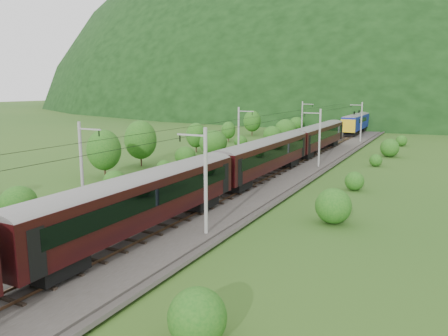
% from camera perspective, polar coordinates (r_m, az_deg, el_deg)
% --- Properties ---
extents(ground, '(600.00, 600.00, 0.00)m').
position_cam_1_polar(ground, '(36.86, -10.84, -7.35)').
color(ground, '#265019').
rests_on(ground, ground).
extents(railbed, '(14.00, 220.00, 0.30)m').
position_cam_1_polar(railbed, '(44.79, -2.97, -3.78)').
color(railbed, '#38332D').
rests_on(railbed, ground).
extents(track_left, '(2.40, 220.00, 0.27)m').
position_cam_1_polar(track_left, '(45.95, -5.57, -3.17)').
color(track_left, brown).
rests_on(track_left, railbed).
extents(track_right, '(2.40, 220.00, 0.27)m').
position_cam_1_polar(track_right, '(43.61, -0.24, -3.86)').
color(track_right, brown).
rests_on(track_right, railbed).
extents(catenary_left, '(2.54, 192.28, 8.00)m').
position_cam_1_polar(catenary_left, '(66.10, 1.98, 4.67)').
color(catenary_left, gray).
rests_on(catenary_left, railbed).
extents(catenary_right, '(2.54, 192.28, 8.00)m').
position_cam_1_polar(catenary_right, '(61.92, 12.31, 4.04)').
color(catenary_right, gray).
rests_on(catenary_right, railbed).
extents(overhead_wires, '(4.83, 198.00, 0.03)m').
position_cam_1_polar(overhead_wires, '(43.60, -3.06, 5.11)').
color(overhead_wires, black).
rests_on(overhead_wires, ground).
extents(mountain_main, '(504.00, 360.00, 244.00)m').
position_cam_1_polar(mountain_main, '(288.57, 22.98, 7.41)').
color(mountain_main, black).
rests_on(mountain_main, ground).
extents(mountain_ridge, '(336.00, 280.00, 132.00)m').
position_cam_1_polar(mountain_ridge, '(357.09, 3.77, 8.63)').
color(mountain_ridge, black).
rests_on(mountain_ridge, ground).
extents(train, '(3.17, 151.79, 5.52)m').
position_cam_1_polar(train, '(42.11, -0.81, 0.29)').
color(train, black).
rests_on(train, ground).
extents(hazard_post_near, '(0.16, 0.16, 1.49)m').
position_cam_1_polar(hazard_post_near, '(97.07, 14.03, 4.16)').
color(hazard_post_near, red).
rests_on(hazard_post_near, railbed).
extents(hazard_post_far, '(0.14, 0.14, 1.28)m').
position_cam_1_polar(hazard_post_far, '(97.28, 14.12, 4.11)').
color(hazard_post_far, red).
rests_on(hazard_post_far, railbed).
extents(signal, '(0.27, 0.27, 2.47)m').
position_cam_1_polar(signal, '(89.76, 10.15, 4.27)').
color(signal, black).
rests_on(signal, railbed).
extents(vegetation_left, '(13.06, 149.22, 6.61)m').
position_cam_1_polar(vegetation_left, '(61.92, -9.09, 2.33)').
color(vegetation_left, '#195115').
rests_on(vegetation_left, ground).
extents(vegetation_right, '(6.67, 103.11, 3.08)m').
position_cam_1_polar(vegetation_right, '(33.44, 10.27, -6.89)').
color(vegetation_right, '#195115').
rests_on(vegetation_right, ground).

